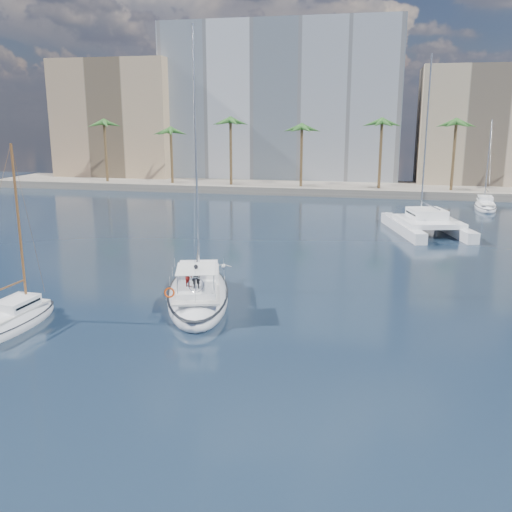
# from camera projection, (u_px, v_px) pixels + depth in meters

# --- Properties ---
(ground) EXTENTS (160.00, 160.00, 0.00)m
(ground) POSITION_uv_depth(u_px,v_px,m) (273.00, 313.00, 35.68)
(ground) COLOR black
(ground) RESTS_ON ground
(quay) EXTENTS (120.00, 14.00, 1.20)m
(quay) POSITION_uv_depth(u_px,v_px,m) (342.00, 188.00, 93.42)
(quay) COLOR gray
(quay) RESTS_ON ground
(building_modern) EXTENTS (42.00, 16.00, 28.00)m
(building_modern) POSITION_uv_depth(u_px,v_px,m) (283.00, 105.00, 104.11)
(building_modern) COLOR silver
(building_modern) RESTS_ON ground
(building_tan_left) EXTENTS (22.00, 14.00, 22.00)m
(building_tan_left) POSITION_uv_depth(u_px,v_px,m) (122.00, 122.00, 107.25)
(building_tan_left) COLOR tan
(building_tan_left) RESTS_ON ground
(building_beige) EXTENTS (20.00, 14.00, 20.00)m
(building_beige) POSITION_uv_depth(u_px,v_px,m) (480.00, 129.00, 95.16)
(building_beige) COLOR tan
(building_beige) RESTS_ON ground
(palm_left) EXTENTS (3.60, 3.60, 12.30)m
(palm_left) POSITION_uv_depth(u_px,v_px,m) (136.00, 127.00, 94.38)
(palm_left) COLOR brown
(palm_left) RESTS_ON ground
(palm_centre) EXTENTS (3.60, 3.60, 12.30)m
(palm_centre) POSITION_uv_depth(u_px,v_px,m) (342.00, 128.00, 87.32)
(palm_centre) COLOR brown
(palm_centre) RESTS_ON ground
(main_sloop) EXTENTS (7.43, 13.24, 18.73)m
(main_sloop) POSITION_uv_depth(u_px,v_px,m) (198.00, 293.00, 37.95)
(main_sloop) COLOR white
(main_sloop) RESTS_ON ground
(small_sloop) EXTENTS (2.92, 7.90, 11.16)m
(small_sloop) POSITION_uv_depth(u_px,v_px,m) (10.00, 322.00, 33.06)
(small_sloop) COLOR white
(small_sloop) RESTS_ON ground
(catamaran) EXTENTS (9.35, 13.79, 18.29)m
(catamaran) POSITION_uv_depth(u_px,v_px,m) (427.00, 222.00, 60.29)
(catamaran) COLOR white
(catamaran) RESTS_ON ground
(seagull) EXTENTS (1.24, 0.53, 0.23)m
(seagull) POSITION_uv_depth(u_px,v_px,m) (224.00, 266.00, 42.77)
(seagull) COLOR silver
(seagull) RESTS_ON ground
(moored_yacht_a) EXTENTS (3.37, 9.52, 11.90)m
(moored_yacht_a) POSITION_uv_depth(u_px,v_px,m) (485.00, 209.00, 76.13)
(moored_yacht_a) COLOR white
(moored_yacht_a) RESTS_ON ground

